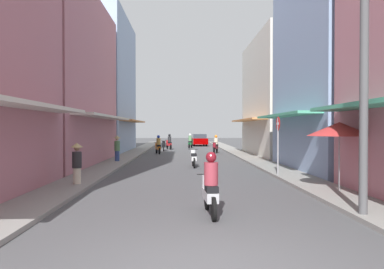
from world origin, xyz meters
name	(u,v)px	position (x,y,z in m)	size (l,w,h in m)	color
ground_plane	(187,158)	(0.00, 21.52, 0.00)	(112.29, 112.29, 0.00)	#4C4C4F
sidewalk_left	(126,157)	(-4.45, 21.52, 0.06)	(1.59, 59.04, 0.12)	gray
sidewalk_right	(248,157)	(4.45, 21.52, 0.06)	(1.59, 59.04, 0.12)	gray
building_left_mid	(46,81)	(-8.24, 16.13, 4.90)	(7.05, 12.12, 9.81)	#B7727F
building_left_far	(95,85)	(-8.24, 28.28, 6.03)	(7.05, 11.19, 12.08)	#8CA5CC
building_right_mid	(354,26)	(8.24, 12.93, 7.30)	(7.05, 8.72, 14.62)	#8CA5CC
building_right_far	(291,97)	(8.24, 23.50, 4.59)	(7.05, 10.94, 9.20)	silver
motorbike_maroon	(216,145)	(2.53, 26.44, 0.70)	(0.71, 1.76, 1.58)	black
motorbike_silver	(210,187)	(0.31, 3.54, 0.70)	(0.55, 1.81, 1.58)	black
motorbike_black	(164,146)	(-2.12, 29.90, 0.50)	(0.55, 1.81, 0.96)	black
motorbike_orange	(158,146)	(-2.38, 25.68, 0.70)	(0.67, 1.77, 1.58)	black
motorbike_white	(194,158)	(0.27, 14.99, 0.50)	(0.55, 1.81, 0.96)	black
motorbike_green	(190,142)	(0.54, 34.70, 0.70)	(0.65, 1.78, 1.58)	black
motorbike_red	(169,142)	(-1.69, 32.40, 0.70)	(0.73, 1.75, 1.58)	black
parked_car	(199,140)	(1.75, 40.07, 0.74)	(1.97, 4.19, 1.45)	#8C0000
pedestrian_midway	(117,148)	(-4.40, 17.57, 0.95)	(0.44, 0.44, 1.69)	#334C8C
pedestrian_foreground	(77,162)	(-4.21, 8.07, 0.91)	(0.44, 0.44, 1.61)	beige
vendor_umbrella	(339,129)	(4.73, 6.34, 2.12)	(2.05, 2.05, 2.35)	#99999E
utility_pole	(364,66)	(3.91, 3.08, 3.61)	(0.20, 1.20, 7.06)	#4C4C4F
street_sign_no_entry	(278,138)	(3.81, 10.51, 1.72)	(0.07, 0.60, 2.65)	gray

